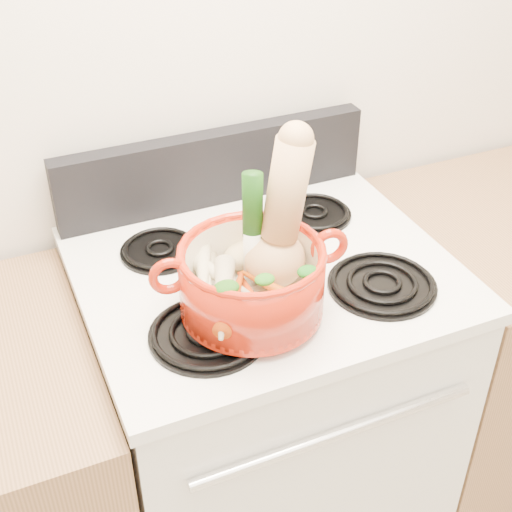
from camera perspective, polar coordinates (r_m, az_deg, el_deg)
name	(u,v)px	position (r m, az deg, el deg)	size (l,w,h in m)	color
wall_back	(202,54)	(1.64, -4.35, 15.83)	(3.50, 0.02, 2.60)	white
stove_body	(264,423)	(1.85, 0.63, -13.22)	(0.76, 0.65, 0.92)	white
cooktop	(265,272)	(1.53, 0.75, -1.30)	(0.78, 0.67, 0.03)	white
control_backsplash	(214,168)	(1.71, -3.39, 7.06)	(0.76, 0.05, 0.18)	black
oven_handle	(337,434)	(1.41, 6.53, -13.98)	(0.02, 0.02, 0.60)	silver
burner_front_left	(208,333)	(1.34, -3.89, -6.14)	(0.22, 0.22, 0.02)	black
burner_front_right	(382,283)	(1.48, 10.06, -2.16)	(0.22, 0.22, 0.02)	black
burner_back_left	(160,249)	(1.57, -7.70, 0.55)	(0.17, 0.17, 0.02)	black
burner_back_right	(314,213)	(1.69, 4.70, 3.49)	(0.17, 0.17, 0.02)	black
dutch_oven	(252,281)	(1.34, -0.34, -1.98)	(0.27, 0.27, 0.13)	#A91D0A
pot_handle_left	(169,276)	(1.28, -6.96, -1.60)	(0.08, 0.08, 0.02)	#A91D0A
pot_handle_right	(329,246)	(1.35, 5.89, 0.79)	(0.08, 0.08, 0.02)	#A91D0A
squash	(285,214)	(1.32, 2.37, 3.40)	(0.13, 0.13, 0.30)	tan
leek	(252,227)	(1.33, -0.30, 2.33)	(0.04, 0.04, 0.25)	white
ginger	(244,256)	(1.43, -0.96, 0.02)	(0.09, 0.07, 0.05)	tan
parsnip_0	(205,286)	(1.36, -4.12, -2.40)	(0.04, 0.04, 0.20)	beige
parsnip_1	(206,283)	(1.35, -4.02, -2.19)	(0.04, 0.04, 0.18)	beige
parsnip_2	(221,275)	(1.35, -2.85, -1.54)	(0.04, 0.04, 0.18)	beige
parsnip_3	(223,297)	(1.30, -2.65, -3.29)	(0.04, 0.04, 0.19)	beige
parsnip_4	(203,269)	(1.36, -4.24, -1.02)	(0.04, 0.04, 0.20)	beige
carrot_0	(251,297)	(1.34, -0.40, -3.29)	(0.03, 0.03, 0.14)	red
carrot_1	(233,302)	(1.30, -1.89, -3.73)	(0.04, 0.04, 0.16)	#C23D09
carrot_2	(275,290)	(1.33, 1.56, -2.76)	(0.03, 0.03, 0.16)	#BE4209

